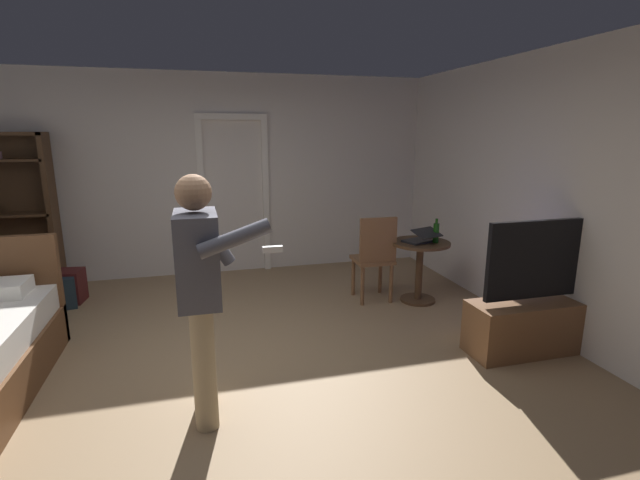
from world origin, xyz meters
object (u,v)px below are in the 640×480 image
(bookshelf, at_px, (14,208))
(suitcase_small, at_px, (61,287))
(person_blue_shirt, at_px, (201,283))
(tv_flatscreen, at_px, (539,315))
(bottle_on_table, at_px, (436,232))
(side_table, at_px, (420,261))
(wooden_chair, at_px, (375,255))
(suitcase_dark, at_px, (50,292))
(laptop, at_px, (421,238))

(bookshelf, bearing_deg, suitcase_small, -46.77)
(person_blue_shirt, bearing_deg, tv_flatscreen, 5.05)
(bottle_on_table, bearing_deg, bookshelf, 160.10)
(bottle_on_table, relative_size, person_blue_shirt, 0.16)
(side_table, bearing_deg, bookshelf, 160.44)
(side_table, distance_m, bottle_on_table, 0.38)
(bookshelf, xyz_separation_m, side_table, (4.48, -1.59, -0.55))
(wooden_chair, xyz_separation_m, suitcase_small, (-3.44, 0.87, -0.36))
(bookshelf, distance_m, person_blue_shirt, 3.84)
(tv_flatscreen, bearing_deg, wooden_chair, 122.23)
(bookshelf, height_order, tv_flatscreen, bookshelf)
(bookshelf, relative_size, bottle_on_table, 7.02)
(tv_flatscreen, relative_size, bottle_on_table, 4.73)
(bottle_on_table, distance_m, suitcase_dark, 4.31)
(bottle_on_table, bearing_deg, side_table, 150.26)
(person_blue_shirt, distance_m, suitcase_small, 3.15)
(bottle_on_table, bearing_deg, suitcase_small, 165.04)
(bookshelf, height_order, suitcase_dark, bookshelf)
(bookshelf, distance_m, suitcase_dark, 1.20)
(tv_flatscreen, xyz_separation_m, wooden_chair, (-0.95, 1.51, 0.22))
(side_table, relative_size, laptop, 1.68)
(bookshelf, distance_m, side_table, 4.79)
(bottle_on_table, relative_size, suitcase_dark, 0.54)
(side_table, height_order, laptop, laptop)
(bottle_on_table, relative_size, wooden_chair, 0.27)
(person_blue_shirt, bearing_deg, suitcase_dark, 122.90)
(bookshelf, height_order, person_blue_shirt, bookshelf)
(side_table, bearing_deg, suitcase_small, 165.62)
(tv_flatscreen, distance_m, wooden_chair, 1.80)
(suitcase_dark, bearing_deg, laptop, -25.31)
(wooden_chair, bearing_deg, side_table, -15.16)
(side_table, relative_size, suitcase_dark, 1.39)
(bottle_on_table, height_order, person_blue_shirt, person_blue_shirt)
(bottle_on_table, bearing_deg, suitcase_dark, 167.00)
(bookshelf, relative_size, wooden_chair, 1.92)
(laptop, bearing_deg, side_table, 69.71)
(side_table, bearing_deg, suitcase_dark, 167.65)
(tv_flatscreen, relative_size, wooden_chair, 1.29)
(tv_flatscreen, distance_m, laptop, 1.48)
(person_blue_shirt, bearing_deg, bookshelf, 122.99)
(side_table, xyz_separation_m, suitcase_small, (-3.93, 1.01, -0.29))
(tv_flatscreen, height_order, side_table, tv_flatscreen)
(laptop, relative_size, suitcase_small, 0.90)
(bookshelf, relative_size, suitcase_small, 4.10)
(bookshelf, distance_m, wooden_chair, 4.28)
(side_table, height_order, suitcase_dark, side_table)
(tv_flatscreen, distance_m, bottle_on_table, 1.42)
(side_table, bearing_deg, tv_flatscreen, -71.50)
(wooden_chair, xyz_separation_m, person_blue_shirt, (-1.90, -1.76, 0.41))
(side_table, bearing_deg, laptop, -110.29)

